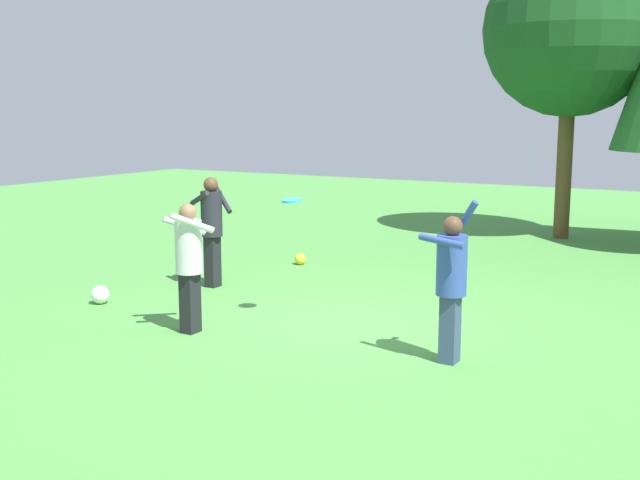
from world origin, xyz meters
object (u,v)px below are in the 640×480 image
object	(u,v)px
ball_yellow	(300,259)
person_thrower	(451,276)
person_catcher	(212,222)
ball_white	(100,295)
person_bystander	(189,257)
tree_center	(571,30)
frisbee	(292,200)

from	to	relation	value
ball_yellow	person_thrower	bearing A→B (deg)	-41.99
person_catcher	ball_white	size ratio (longest dim) A/B	6.57
person_bystander	tree_center	bearing A→B (deg)	23.26
ball_white	person_catcher	bearing A→B (deg)	66.74
person_thrower	frisbee	bearing A→B (deg)	0.00
person_thrower	ball_white	world-z (taller)	person_thrower
person_catcher	ball_white	xyz separation A→B (m)	(-0.74, -1.72, -0.92)
ball_white	tree_center	bearing A→B (deg)	64.89
ball_white	ball_yellow	size ratio (longest dim) A/B	1.27
person_catcher	tree_center	xyz separation A→B (m)	(3.69, 7.74, 3.43)
person_thrower	person_bystander	size ratio (longest dim) A/B	1.11
person_catcher	frisbee	bearing A→B (deg)	-0.00
person_catcher	ball_white	world-z (taller)	person_catcher
ball_yellow	tree_center	size ratio (longest dim) A/B	0.03
person_bystander	frisbee	size ratio (longest dim) A/B	4.91
person_catcher	person_bystander	xyz separation A→B (m)	(1.37, -2.23, -0.07)
person_bystander	tree_center	world-z (taller)	tree_center
person_catcher	ball_yellow	world-z (taller)	person_catcher
ball_yellow	frisbee	bearing A→B (deg)	-60.10
ball_white	tree_center	distance (m)	11.32
person_thrower	tree_center	world-z (taller)	tree_center
person_thrower	frisbee	size ratio (longest dim) A/B	5.44
frisbee	ball_white	world-z (taller)	frisbee
ball_white	tree_center	size ratio (longest dim) A/B	0.04
person_thrower	person_catcher	distance (m)	4.96
person_catcher	person_thrower	bearing A→B (deg)	6.52
person_catcher	tree_center	size ratio (longest dim) A/B	0.28
tree_center	person_catcher	bearing A→B (deg)	-115.52
person_thrower	tree_center	bearing A→B (deg)	-70.36
frisbee	ball_white	xyz separation A→B (m)	(-2.94, -0.62, -1.50)
person_catcher	tree_center	bearing A→B (deg)	91.08
tree_center	person_bystander	bearing A→B (deg)	-103.14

